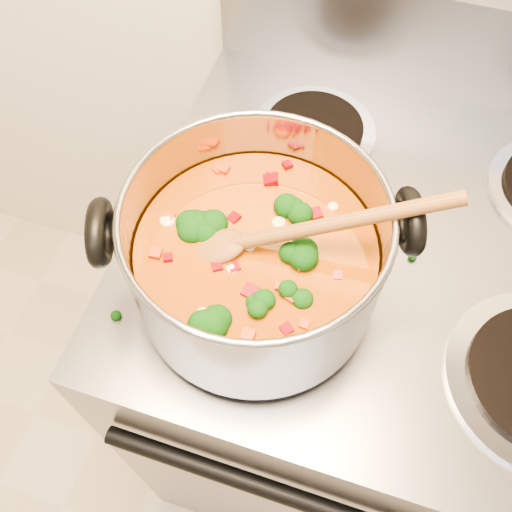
% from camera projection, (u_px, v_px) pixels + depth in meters
% --- Properties ---
extents(electric_range, '(0.73, 0.66, 1.08)m').
position_uv_depth(electric_range, '(359.00, 362.00, 1.14)').
color(electric_range, gray).
rests_on(electric_range, ground).
extents(stockpot, '(0.35, 0.29, 0.17)m').
position_uv_depth(stockpot, '(256.00, 257.00, 0.64)').
color(stockpot, '#96969D').
rests_on(stockpot, electric_range).
extents(wooden_spoon, '(0.28, 0.12, 0.12)m').
position_uv_depth(wooden_spoon, '(273.00, 236.00, 0.60)').
color(wooden_spoon, brown).
rests_on(wooden_spoon, stockpot).
extents(cooktop_crumbs, '(0.19, 0.31, 0.01)m').
position_uv_depth(cooktop_crumbs, '(185.00, 367.00, 0.66)').
color(cooktop_crumbs, black).
rests_on(cooktop_crumbs, electric_range).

